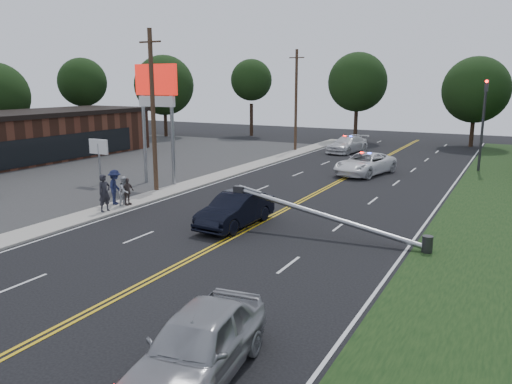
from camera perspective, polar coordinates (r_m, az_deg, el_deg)
The scene contains 23 objects.
ground at distance 18.00m, azimuth -12.72°, elevation -10.17°, with size 120.00×120.00×0.00m, color black.
parking_lot at distance 38.93m, azimuth -25.62°, elevation 1.10°, with size 25.00×60.00×0.01m, color #2D2D2D.
sidewalk at distance 30.48m, azimuth -12.51°, elevation -0.70°, with size 1.80×70.00×0.12m, color #A49F94.
centerline_yellow at distance 25.94m, azimuth 1.79°, elevation -2.81°, with size 0.36×80.00×0.00m, color gold.
pylon_sign at distance 34.14m, azimuth -11.30°, elevation 10.80°, with size 3.20×0.35×8.00m.
small_sign at distance 35.31m, azimuth -17.53°, elevation 4.54°, with size 1.60×0.14×3.10m.
traffic_signal at distance 42.62m, azimuth 24.55°, elevation 7.79°, with size 0.28×0.41×7.05m.
fallen_streetlight at distance 22.37m, azimuth 9.17°, elevation -3.04°, with size 9.36×0.44×1.91m.
utility_pole_mid at distance 31.81m, azimuth -11.69°, elevation 9.03°, with size 1.60×0.28×10.00m.
utility_pole_far at distance 50.71m, azimuth 4.59°, elevation 10.42°, with size 1.60×0.28×10.00m.
tree_3 at distance 63.65m, azimuth -19.23°, elevation 11.75°, with size 5.65×5.65×9.68m.
tree_4 at distance 65.61m, azimuth -10.46°, elevation 11.91°, with size 7.51×7.51×10.23m.
tree_5 at distance 65.38m, azimuth -0.53°, elevation 12.66°, with size 5.26×5.26×9.76m.
tree_6 at distance 60.05m, azimuth 11.52°, elevation 12.20°, with size 6.77×6.77×10.25m.
tree_7 at distance 58.84m, azimuth 23.83°, elevation 10.63°, with size 6.99×6.99×9.55m.
crashed_sedan at distance 24.10m, azimuth -2.38°, elevation -2.05°, with size 1.70×4.87×1.60m, color black.
waiting_sedan at distance 12.21m, azimuth -6.66°, elevation -16.96°, with size 2.00×4.97×1.69m, color gray.
emergency_a at distance 38.62m, azimuth 12.35°, elevation 3.18°, with size 2.70×5.85×1.63m, color white.
emergency_b at distance 50.46m, azimuth 10.41°, elevation 5.37°, with size 2.27×5.59×1.62m, color silver.
bystander_a at distance 27.47m, azimuth -16.93°, elevation -0.11°, with size 0.73×0.48×1.99m, color #23232A.
bystander_b at distance 28.66m, azimuth -14.77°, elevation 0.15°, with size 0.79×0.62×1.63m, color silver.
bystander_c at distance 28.97m, azimuth -15.81°, elevation 0.55°, with size 1.26×0.73×1.96m, color #1A2042.
bystander_d at distance 28.65m, azimuth -14.53°, elevation 0.07°, with size 0.90×0.38×1.54m, color #504340.
Camera 1 is at (11.07, -12.45, 6.82)m, focal length 35.00 mm.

